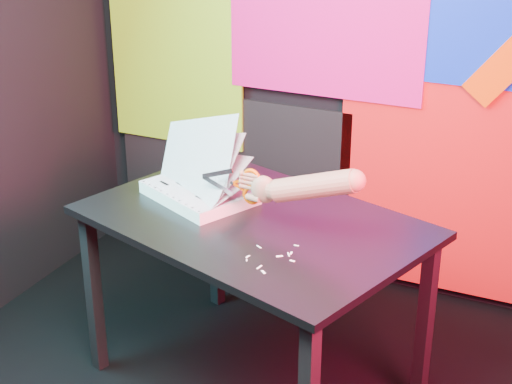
% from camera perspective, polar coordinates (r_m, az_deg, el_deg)
% --- Properties ---
extents(room, '(3.01, 3.01, 2.71)m').
position_cam_1_polar(room, '(2.27, -1.63, 6.55)').
color(room, black).
rests_on(room, ground).
extents(backdrop, '(2.88, 0.05, 2.08)m').
position_cam_1_polar(backdrop, '(3.68, 9.51, 6.49)').
color(backdrop, red).
rests_on(backdrop, ground).
extents(work_table, '(1.43, 1.17, 0.75)m').
position_cam_1_polar(work_table, '(2.97, -0.19, -3.44)').
color(work_table, black).
rests_on(work_table, ground).
extents(printout_stack, '(0.50, 0.44, 0.38)m').
position_cam_1_polar(printout_stack, '(3.10, -4.15, 0.14)').
color(printout_stack, silver).
rests_on(printout_stack, work_table).
extents(scissors, '(0.25, 0.03, 0.14)m').
position_cam_1_polar(scissors, '(2.86, -0.64, 0.46)').
color(scissors, '#BCBDC0').
rests_on(scissors, printout_stack).
extents(hand_forearm, '(0.48, 0.11, 0.20)m').
position_cam_1_polar(hand_forearm, '(2.74, 3.61, 0.41)').
color(hand_forearm, '#8F5B46').
rests_on(hand_forearm, work_table).
extents(paper_clippings, '(0.17, 0.24, 0.00)m').
position_cam_1_polar(paper_clippings, '(2.66, 1.30, -4.82)').
color(paper_clippings, white).
rests_on(paper_clippings, work_table).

